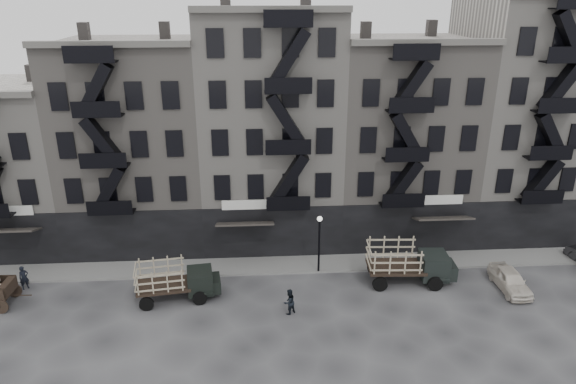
{
  "coord_description": "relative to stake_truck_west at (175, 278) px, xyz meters",
  "views": [
    {
      "loc": [
        -1.16,
        -28.28,
        18.17
      ],
      "look_at": [
        0.98,
        4.0,
        5.52
      ],
      "focal_mm": 32.0,
      "sensor_mm": 36.0,
      "label": 1
    }
  ],
  "objects": [
    {
      "name": "building_west",
      "position": [
        -13.64,
        9.81,
        4.53
      ],
      "size": [
        10.0,
        11.35,
        13.2
      ],
      "color": "#A7A29A",
      "rests_on": "ground"
    },
    {
      "name": "building_mideast",
      "position": [
        16.36,
        9.81,
        6.03
      ],
      "size": [
        10.0,
        11.35,
        16.2
      ],
      "color": "gray",
      "rests_on": "ground"
    },
    {
      "name": "ground",
      "position": [
        6.36,
        -0.02,
        -1.47
      ],
      "size": [
        140.0,
        140.0,
        0.0
      ],
      "primitive_type": "plane",
      "color": "#38383A",
      "rests_on": "ground"
    },
    {
      "name": "car_east",
      "position": [
        21.57,
        -0.31,
        -0.79
      ],
      "size": [
        1.62,
        3.98,
        1.35
      ],
      "primitive_type": "imported",
      "rotation": [
        0.0,
        0.0,
        0.01
      ],
      "color": "silver",
      "rests_on": "ground"
    },
    {
      "name": "building_midwest",
      "position": [
        -3.64,
        9.81,
        6.03
      ],
      "size": [
        10.0,
        11.35,
        16.2
      ],
      "color": "gray",
      "rests_on": "ground"
    },
    {
      "name": "building_center",
      "position": [
        6.36,
        9.81,
        7.03
      ],
      "size": [
        10.0,
        11.35,
        18.2
      ],
      "color": "#A7A29A",
      "rests_on": "ground"
    },
    {
      "name": "building_east",
      "position": [
        26.36,
        9.81,
        7.53
      ],
      "size": [
        10.0,
        11.35,
        19.2
      ],
      "color": "#A7A29A",
      "rests_on": "ground"
    },
    {
      "name": "lamp_post",
      "position": [
        9.36,
        2.58,
        1.31
      ],
      "size": [
        0.36,
        0.36,
        4.28
      ],
      "color": "black",
      "rests_on": "ground"
    },
    {
      "name": "sidewalk",
      "position": [
        6.36,
        3.73,
        -1.39
      ],
      "size": [
        55.0,
        2.5,
        0.15
      ],
      "primitive_type": "cube",
      "color": "slate",
      "rests_on": "ground"
    },
    {
      "name": "stake_truck_east",
      "position": [
        15.12,
        0.99,
        0.18
      ],
      "size": [
        5.86,
        2.66,
        2.88
      ],
      "rotation": [
        0.0,
        0.0,
        -0.06
      ],
      "color": "black",
      "rests_on": "ground"
    },
    {
      "name": "pedestrian_mid",
      "position": [
        7.0,
        -2.09,
        -0.65
      ],
      "size": [
        1.01,
        0.98,
        1.64
      ],
      "primitive_type": "imported",
      "rotation": [
        0.0,
        0.0,
        3.79
      ],
      "color": "black",
      "rests_on": "ground"
    },
    {
      "name": "stake_truck_west",
      "position": [
        0.0,
        0.0,
        0.0
      ],
      "size": [
        5.33,
        2.66,
        2.58
      ],
      "rotation": [
        0.0,
        0.0,
        0.13
      ],
      "color": "black",
      "rests_on": "ground"
    },
    {
      "name": "pedestrian_west",
      "position": [
        -10.06,
        1.84,
        -0.66
      ],
      "size": [
        0.7,
        0.68,
        1.62
      ],
      "primitive_type": "imported",
      "rotation": [
        0.0,
        0.0,
        0.7
      ],
      "color": "black",
      "rests_on": "ground"
    }
  ]
}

